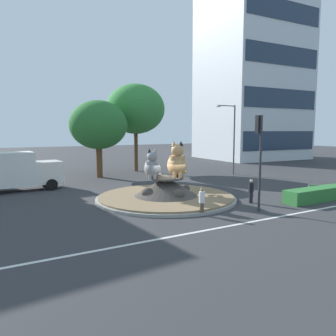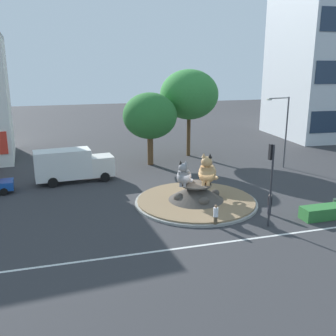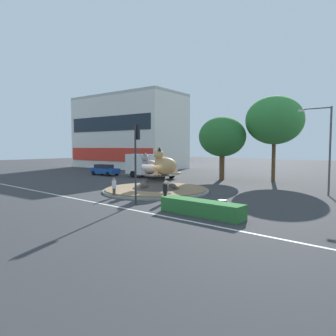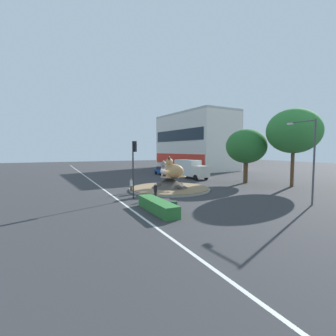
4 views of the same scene
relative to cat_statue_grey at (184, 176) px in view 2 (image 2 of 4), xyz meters
The scene contains 14 objects.
ground_plane 2.54m from the cat_statue_grey, ahead, with size 160.00×160.00×0.00m, color #333335.
lane_centreline 7.62m from the cat_statue_grey, 82.03° to the right, with size 112.00×0.20×0.01m, color silver.
roundabout_island 2.06m from the cat_statue_grey, ahead, with size 9.74×9.74×1.59m.
cat_statue_grey is the anchor object (origin of this frame).
cat_statue_calico 1.93m from the cat_statue_grey, ahead, with size 2.50×2.58×2.53m.
traffic_light_mast 7.19m from the cat_statue_grey, 52.89° to the right, with size 0.35×0.46×5.69m.
clipped_hedge_strip 11.43m from the cat_statue_grey, 29.45° to the right, with size 5.48×1.20×0.90m, color #2D7033.
broadleaf_tree_behind_island 17.31m from the cat_statue_grey, 69.88° to the left, with size 6.78×6.78×10.16m.
second_tree_near_tower 13.04m from the cat_statue_grey, 88.57° to the left, with size 5.80×5.80×7.84m.
streetlight_arm 15.53m from the cat_statue_grey, 29.32° to the left, with size 2.67×0.36×7.48m.
pedestrian_black_shirt 6.78m from the cat_statue_grey, 35.24° to the right, with size 0.34×0.34×1.60m.
pedestrian_white_shirt 5.07m from the cat_statue_grey, 81.52° to the right, with size 0.34×0.34×1.58m.
delivery_box_truck 11.79m from the cat_statue_grey, 134.14° to the left, with size 7.34×2.99×3.11m.
litter_bin 11.75m from the cat_statue_grey, 22.94° to the right, with size 0.56×0.56×0.90m.
Camera 2 is at (-10.06, -27.16, 10.79)m, focal length 41.05 mm.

